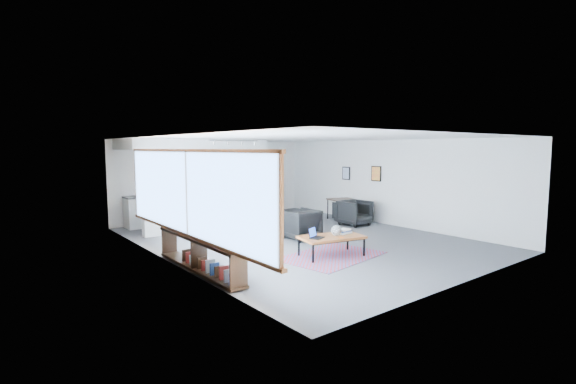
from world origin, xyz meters
TOP-DOWN VIEW (x-y plane):
  - room at (0.00, 0.00)m, footprint 7.02×9.02m
  - window at (-3.46, -0.90)m, footprint 0.10×5.95m
  - console at (-3.30, -1.05)m, footprint 0.35×3.00m
  - kitchenette at (-1.20, 3.71)m, footprint 4.20×1.96m
  - doorway at (2.30, 4.42)m, footprint 1.10×0.12m
  - track_light at (-0.59, 2.20)m, footprint 1.60×0.07m
  - wall_art_lower at (3.47, 0.40)m, footprint 0.03×0.38m
  - wall_art_upper at (3.47, 1.70)m, footprint 0.03×0.34m
  - kilim_rug at (-0.54, -1.77)m, footprint 2.43×1.85m
  - coffee_table at (-0.54, -1.77)m, footprint 1.50×1.02m
  - laptop at (-0.96, -1.70)m, footprint 0.38×0.35m
  - ceramic_pot at (-0.45, -1.82)m, footprint 0.23×0.23m
  - book_stack at (-0.13, -1.72)m, footprint 0.34×0.28m
  - coaster at (-0.50, -2.02)m, footprint 0.12×0.12m
  - armchair_left at (-0.87, 0.90)m, footprint 0.91×0.89m
  - armchair_right at (0.04, -0.01)m, footprint 0.85×0.80m
  - floor_lamp at (-0.43, 0.96)m, footprint 0.52×0.52m
  - dining_table at (3.00, 1.38)m, footprint 0.99×0.99m
  - dining_chair_near at (2.60, 0.46)m, footprint 0.71×0.67m
  - dining_chair_far at (3.00, 1.23)m, footprint 0.71×0.69m
  - microwave at (-0.39, 4.15)m, footprint 0.60×0.39m

SIDE VIEW (x-z plane):
  - kilim_rug at x=-0.54m, z-range 0.00..0.01m
  - dining_chair_far at x=3.00m, z-range 0.00..0.60m
  - console at x=-3.30m, z-range -0.07..0.73m
  - dining_chair_near at x=2.60m, z-range 0.00..0.72m
  - armchair_left at x=-0.87m, z-range 0.00..0.74m
  - coffee_table at x=-0.54m, z-range 0.19..0.64m
  - armchair_right at x=0.04m, z-range 0.00..0.86m
  - coaster at x=-0.50m, z-range 0.45..0.45m
  - book_stack at x=-0.13m, z-range 0.45..0.55m
  - laptop at x=-0.96m, z-range 0.40..0.63m
  - ceramic_pot at x=-0.45m, z-range 0.45..0.68m
  - dining_table at x=3.00m, z-range 0.28..0.97m
  - doorway at x=2.30m, z-range 0.00..2.15m
  - microwave at x=-0.39m, z-range 0.93..1.31m
  - room at x=0.00m, z-range -0.01..2.61m
  - kitchenette at x=-1.20m, z-range 0.08..2.68m
  - window at x=-3.46m, z-range 0.63..2.29m
  - floor_lamp at x=-0.43m, z-range 0.62..2.29m
  - wall_art_upper at x=3.47m, z-range 1.28..1.72m
  - wall_art_lower at x=3.47m, z-range 1.31..1.79m
  - track_light at x=-0.59m, z-range 2.45..2.60m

